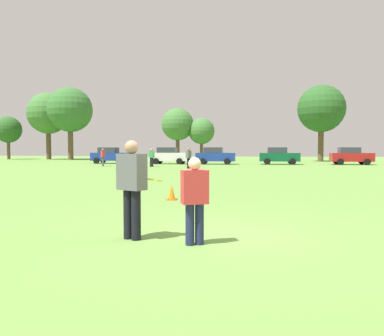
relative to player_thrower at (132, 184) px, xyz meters
name	(u,v)px	position (x,y,z in m)	size (l,w,h in m)	color
ground_plane	(223,235)	(1.58, 0.67, -1.01)	(157.36, 157.36, 0.00)	#608C3D
player_thrower	(132,184)	(0.00, 0.00, 0.00)	(0.57, 0.47, 1.80)	black
player_defender	(195,196)	(1.19, -0.20, -0.18)	(0.51, 0.41, 1.50)	#1E234C
frisbee	(155,180)	(0.38, 0.18, 0.06)	(0.27, 0.27, 0.09)	yellow
traffic_cone	(172,193)	(-0.53, 5.46, -0.78)	(0.32, 0.32, 0.48)	#D8590C
parked_car_near_left	(110,155)	(-14.57, 35.17, -0.09)	(4.25, 2.30, 1.82)	navy
parked_car_mid_left	(169,156)	(-7.67, 35.03, -0.09)	(4.25, 2.30, 1.82)	silver
parked_car_center	(215,156)	(-2.55, 35.12, -0.09)	(4.25, 2.30, 1.82)	navy
parked_car_mid_right	(279,156)	(4.22, 35.87, -0.09)	(4.25, 2.30, 1.82)	#0C4C2D
parked_car_near_right	(351,156)	(11.64, 36.32, -0.09)	(4.25, 2.30, 1.82)	maroon
bystander_sideline_watcher	(103,156)	(-12.48, 28.15, -0.06)	(0.50, 0.53, 1.69)	#4C4C51
bystander_far_jogger	(152,157)	(-7.61, 27.89, -0.07)	(0.49, 0.31, 1.68)	black
bystander_field_marshal	(189,157)	(-3.68, 25.37, -0.03)	(0.44, 0.55, 1.74)	black
tree_west_oak	(8,130)	(-37.46, 49.40, 3.70)	(4.22, 4.22, 6.85)	brown
tree_west_maple	(48,114)	(-30.89, 50.13, 6.22)	(6.48, 6.48, 10.52)	brown
tree_center_elm	(70,110)	(-26.26, 48.43, 6.54)	(6.76, 6.76, 10.98)	brown
tree_east_birch	(178,125)	(-9.30, 47.19, 4.09)	(4.56, 4.56, 7.42)	brown
tree_east_oak	(202,131)	(-5.92, 47.45, 3.13)	(3.70, 3.70, 6.02)	brown
tree_far_east_pine	(321,109)	(10.07, 46.47, 5.87)	(6.16, 6.16, 10.00)	brown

